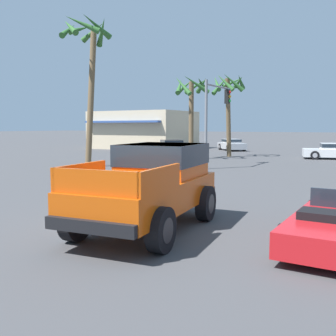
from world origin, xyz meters
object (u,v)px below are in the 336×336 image
object	(u,v)px
parked_car_silver	(232,145)
palm_tree_tall	(191,96)
palm_tree_leaning	(229,94)
parked_car_dark	(171,147)
parked_car_white	(332,151)
orange_pickup_truck	(153,181)
palm_tree_short	(87,56)
traffic_light_main	(217,108)

from	to	relation	value
parked_car_silver	palm_tree_tall	xyz separation A→B (m)	(1.24, -11.60, 4.07)
palm_tree_leaning	parked_car_dark	bearing A→B (deg)	176.86
parked_car_white	palm_tree_leaning	bearing A→B (deg)	88.20
parked_car_dark	palm_tree_leaning	distance (m)	6.97
orange_pickup_truck	palm_tree_tall	distance (m)	20.41
parked_car_silver	parked_car_dark	xyz separation A→B (m)	(-2.66, -7.78, 0.04)
parked_car_silver	orange_pickup_truck	bearing A→B (deg)	66.81
orange_pickup_truck	parked_car_white	xyz separation A→B (m)	(0.93, 23.74, -0.53)
parked_car_white	orange_pickup_truck	bearing A→B (deg)	162.16
orange_pickup_truck	palm_tree_short	xyz separation A→B (m)	(-11.06, 10.20, 5.49)
traffic_light_main	palm_tree_leaning	xyz separation A→B (m)	(-2.31, 7.74, 1.42)
orange_pickup_truck	parked_car_white	distance (m)	23.76
orange_pickup_truck	parked_car_dark	bearing A→B (deg)	111.62
parked_car_silver	palm_tree_short	xyz separation A→B (m)	(-1.59, -19.74, 6.03)
parked_car_silver	parked_car_dark	distance (m)	8.22
parked_car_silver	palm_tree_short	distance (m)	20.70
parked_car_white	palm_tree_short	size ratio (longest dim) A/B	0.50
parked_car_dark	palm_tree_short	xyz separation A→B (m)	(1.07, -11.96, 5.99)
orange_pickup_truck	traffic_light_main	xyz separation A→B (m)	(-4.39, 14.12, 2.44)
parked_car_silver	palm_tree_leaning	xyz separation A→B (m)	(2.76, -8.07, 4.41)
parked_car_dark	palm_tree_leaning	xyz separation A→B (m)	(5.43, -0.30, 4.36)
parked_car_white	parked_car_silver	bearing A→B (deg)	43.59
parked_car_white	traffic_light_main	bearing A→B (deg)	135.44
traffic_light_main	palm_tree_tall	size ratio (longest dim) A/B	0.83
palm_tree_tall	palm_tree_short	world-z (taller)	palm_tree_short
traffic_light_main	parked_car_white	bearing A→B (deg)	-28.96
parked_car_dark	palm_tree_short	world-z (taller)	palm_tree_short
palm_tree_leaning	orange_pickup_truck	bearing A→B (deg)	-72.96
palm_tree_tall	parked_car_dark	bearing A→B (deg)	135.52
palm_tree_tall	orange_pickup_truck	bearing A→B (deg)	-65.82
parked_car_dark	palm_tree_tall	xyz separation A→B (m)	(3.90, -3.83, 4.03)
traffic_light_main	palm_tree_tall	world-z (taller)	palm_tree_tall
traffic_light_main	palm_tree_short	xyz separation A→B (m)	(-6.67, -3.92, 3.05)
orange_pickup_truck	parked_car_white	bearing A→B (deg)	80.69
orange_pickup_truck	palm_tree_short	size ratio (longest dim) A/B	0.57
parked_car_dark	palm_tree_short	size ratio (longest dim) A/B	0.50
parked_car_white	parked_car_dark	xyz separation A→B (m)	(-13.06, -1.58, 0.03)
orange_pickup_truck	palm_tree_short	world-z (taller)	palm_tree_short
palm_tree_tall	palm_tree_short	size ratio (longest dim) A/B	0.70
parked_car_white	palm_tree_tall	bearing A→B (deg)	104.94
parked_car_dark	palm_tree_short	distance (m)	13.42
palm_tree_short	traffic_light_main	bearing A→B (deg)	30.47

